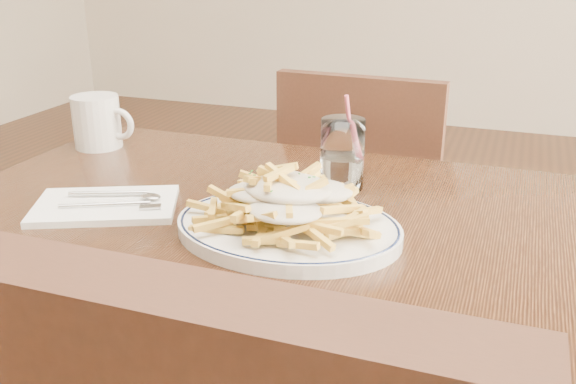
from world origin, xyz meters
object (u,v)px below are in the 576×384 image
at_px(chair_far, 365,212).
at_px(fries_plate, 288,228).
at_px(water_glass, 342,158).
at_px(loaded_fries, 288,196).
at_px(coffee_mug, 98,122).
at_px(table, 286,268).

bearing_deg(chair_far, fries_plate, -86.21).
xyz_separation_m(chair_far, water_glass, (0.07, -0.49, 0.31)).
xyz_separation_m(fries_plate, water_glass, (0.02, 0.23, 0.04)).
height_order(loaded_fries, coffee_mug, coffee_mug).
height_order(fries_plate, loaded_fries, loaded_fries).
distance_m(fries_plate, water_glass, 0.23).
height_order(chair_far, water_glass, water_glass).
bearing_deg(loaded_fries, water_glass, 85.12).
relative_size(chair_far, coffee_mug, 6.21).
bearing_deg(loaded_fries, fries_plate, 0.00).
height_order(water_glass, coffee_mug, water_glass).
bearing_deg(table, loaded_fries, -64.55).
xyz_separation_m(fries_plate, loaded_fries, (0.00, 0.00, 0.05)).
relative_size(table, fries_plate, 3.38).
relative_size(water_glass, coffee_mug, 1.21).
bearing_deg(coffee_mug, water_glass, -5.88).
relative_size(fries_plate, coffee_mug, 2.52).
xyz_separation_m(table, coffee_mug, (-0.52, 0.24, 0.13)).
relative_size(table, loaded_fries, 4.32).
distance_m(chair_far, coffee_mug, 0.72).
bearing_deg(coffee_mug, chair_far, 41.66).
bearing_deg(chair_far, coffee_mug, -138.34).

